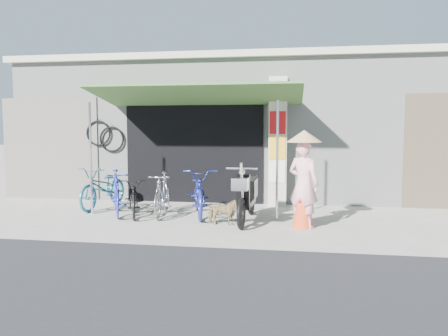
% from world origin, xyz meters
% --- Properties ---
extents(ground, '(80.00, 80.00, 0.00)m').
position_xyz_m(ground, '(0.00, 0.00, 0.00)').
color(ground, '#AAA59A').
rests_on(ground, ground).
extents(bicycle_shop, '(12.30, 5.30, 3.66)m').
position_xyz_m(bicycle_shop, '(-0.00, 5.09, 1.83)').
color(bicycle_shop, '#A7ACA4').
rests_on(bicycle_shop, ground).
extents(shop_pillar, '(0.42, 0.44, 3.00)m').
position_xyz_m(shop_pillar, '(0.85, 2.45, 1.50)').
color(shop_pillar, beige).
rests_on(shop_pillar, ground).
extents(awning, '(4.60, 1.88, 2.72)m').
position_xyz_m(awning, '(-0.90, 1.63, 2.51)').
color(awning, '#39602B').
rests_on(awning, ground).
extents(neighbour_left, '(2.60, 0.06, 2.60)m').
position_xyz_m(neighbour_left, '(-5.00, 2.59, 1.30)').
color(neighbour_left, '#6B665B').
rests_on(neighbour_left, ground).
extents(bike_teal, '(0.86, 1.88, 0.95)m').
position_xyz_m(bike_teal, '(-3.06, 1.48, 0.48)').
color(bike_teal, '#1C677E').
rests_on(bike_teal, ground).
extents(bike_blue, '(1.06, 1.60, 0.94)m').
position_xyz_m(bike_blue, '(-2.46, 0.77, 0.47)').
color(bike_blue, '#212B9B').
rests_on(bike_blue, ground).
extents(bike_black, '(1.03, 1.62, 0.80)m').
position_xyz_m(bike_black, '(-2.04, 0.71, 0.40)').
color(bike_black, black).
rests_on(bike_black, ground).
extents(bike_silver, '(0.57, 1.55, 0.91)m').
position_xyz_m(bike_silver, '(-1.47, 0.82, 0.46)').
color(bike_silver, '#A1A2A6').
rests_on(bike_silver, ground).
extents(bike_navy, '(1.14, 2.02, 1.01)m').
position_xyz_m(bike_navy, '(-0.71, 0.95, 0.50)').
color(bike_navy, navy).
rests_on(bike_navy, ground).
extents(street_dog, '(0.62, 0.32, 0.50)m').
position_xyz_m(street_dog, '(-0.08, 0.11, 0.25)').
color(street_dog, tan).
rests_on(street_dog, ground).
extents(moped, '(0.56, 1.97, 1.12)m').
position_xyz_m(moped, '(0.33, 0.56, 0.51)').
color(moped, black).
rests_on(moped, ground).
extents(nun, '(0.70, 0.64, 1.78)m').
position_xyz_m(nun, '(1.40, 0.14, 0.88)').
color(nun, '#FFABB8').
rests_on(nun, ground).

